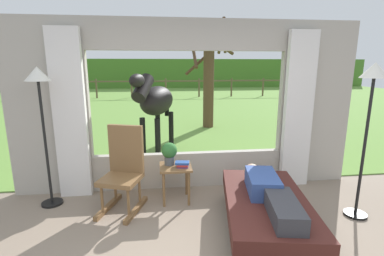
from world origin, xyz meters
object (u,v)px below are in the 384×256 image
(recliner_sofa, at_px, (265,213))
(book_stack, at_px, (182,164))
(rocking_chair, at_px, (124,169))
(floor_lamp_right, at_px, (372,94))
(reclining_person, at_px, (269,191))
(floor_lamp_left, at_px, (40,95))
(pasture_tree, at_px, (209,74))
(potted_plant, at_px, (169,152))
(side_table, at_px, (176,172))
(horse, at_px, (156,102))

(recliner_sofa, bearing_deg, book_stack, 147.21)
(rocking_chair, bearing_deg, floor_lamp_right, 7.59)
(reclining_person, xyz_separation_m, book_stack, (-0.89, 0.88, 0.04))
(recliner_sofa, bearing_deg, floor_lamp_left, 170.35)
(floor_lamp_left, bearing_deg, pasture_tree, 56.86)
(potted_plant, bearing_deg, side_table, -36.87)
(potted_plant, relative_size, pasture_tree, 0.10)
(potted_plant, distance_m, horse, 2.12)
(reclining_person, distance_m, potted_plant, 1.47)
(reclining_person, distance_m, horse, 3.37)
(rocking_chair, relative_size, pasture_tree, 0.35)
(floor_lamp_left, distance_m, horse, 2.53)
(recliner_sofa, distance_m, side_table, 1.34)
(side_table, height_order, potted_plant, potted_plant)
(recliner_sofa, height_order, potted_plant, potted_plant)
(floor_lamp_right, relative_size, pasture_tree, 0.61)
(floor_lamp_right, relative_size, horse, 1.07)
(book_stack, height_order, pasture_tree, pasture_tree)
(book_stack, bearing_deg, pasture_tree, 75.75)
(book_stack, height_order, floor_lamp_left, floor_lamp_left)
(pasture_tree, bearing_deg, side_table, -105.47)
(recliner_sofa, relative_size, pasture_tree, 0.58)
(rocking_chair, relative_size, book_stack, 5.37)
(potted_plant, xyz_separation_m, book_stack, (0.17, -0.11, -0.14))
(recliner_sofa, xyz_separation_m, floor_lamp_right, (1.29, 0.19, 1.34))
(potted_plant, bearing_deg, floor_lamp_left, 178.97)
(book_stack, bearing_deg, floor_lamp_left, 175.46)
(pasture_tree, bearing_deg, floor_lamp_right, -79.91)
(floor_lamp_right, bearing_deg, potted_plant, 162.31)
(rocking_chair, xyz_separation_m, horse, (0.42, 2.23, 0.61))
(rocking_chair, relative_size, side_table, 2.15)
(floor_lamp_left, bearing_deg, rocking_chair, -10.84)
(rocking_chair, xyz_separation_m, potted_plant, (0.62, 0.17, 0.16))
(recliner_sofa, xyz_separation_m, book_stack, (-0.89, 0.83, 0.34))
(reclining_person, relative_size, horse, 0.80)
(reclining_person, xyz_separation_m, pasture_tree, (0.33, 5.67, 1.10))
(book_stack, bearing_deg, side_table, 149.68)
(recliner_sofa, bearing_deg, pasture_tree, 96.81)
(side_table, relative_size, potted_plant, 1.63)
(recliner_sofa, distance_m, potted_plant, 1.50)
(potted_plant, height_order, floor_lamp_left, floor_lamp_left)
(horse, bearing_deg, book_stack, 120.79)
(side_table, height_order, floor_lamp_left, floor_lamp_left)
(potted_plant, bearing_deg, floor_lamp_right, -17.69)
(recliner_sofa, height_order, side_table, side_table)
(rocking_chair, xyz_separation_m, floor_lamp_right, (2.97, -0.58, 1.01))
(floor_lamp_right, distance_m, pasture_tree, 5.51)
(pasture_tree, bearing_deg, floor_lamp_left, -123.14)
(floor_lamp_left, bearing_deg, floor_lamp_right, -11.05)
(recliner_sofa, xyz_separation_m, horse, (-1.26, 3.01, 0.94))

